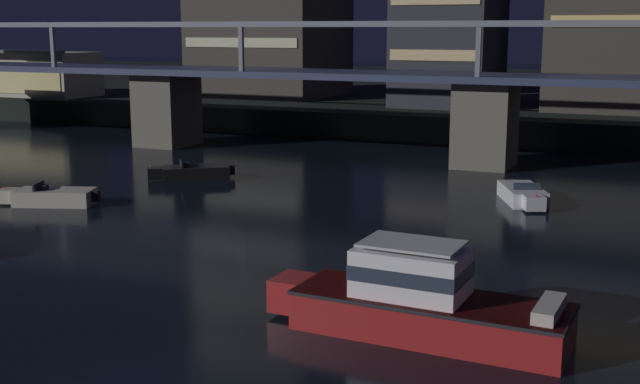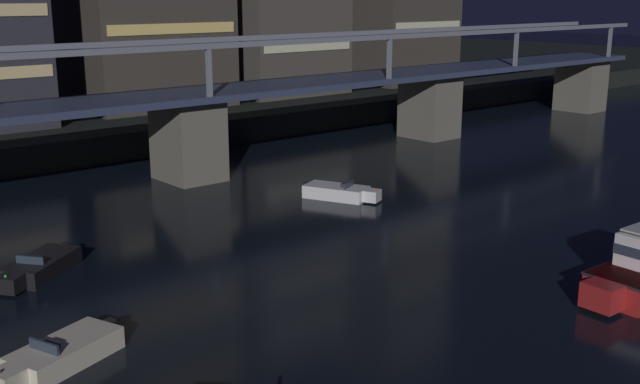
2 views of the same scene
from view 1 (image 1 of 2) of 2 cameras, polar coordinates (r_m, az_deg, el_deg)
The scene contains 7 objects.
far_riverbank at distance 101.67m, azimuth 17.24°, elevation 6.49°, with size 240.00×80.00×2.20m, color black.
river_bridge at distance 54.12m, azimuth 11.59°, elevation 6.17°, with size 104.66×6.40×9.38m.
waterfront_pavilion at distance 87.98m, azimuth -19.29°, elevation 7.86°, with size 12.40×7.40×4.70m.
cabin_cruiser_near_left at distance 24.27m, azimuth 7.00°, elevation -7.57°, with size 9.22×3.02×2.79m.
speedboat_near_center at distance 43.96m, azimuth -18.36°, elevation -0.32°, with size 5.11×3.01×1.16m.
speedboat_mid_left at distance 49.39m, azimuth -8.96°, elevation 1.36°, with size 4.70×3.98×1.16m.
speedboat_mid_right at distance 43.55m, azimuth 14.07°, elevation -0.19°, with size 3.21×5.03×1.16m.
Camera 1 is at (11.13, -14.58, 8.90)m, focal length 45.60 mm.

